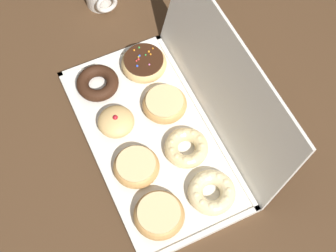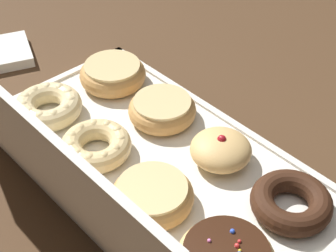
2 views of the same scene
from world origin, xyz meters
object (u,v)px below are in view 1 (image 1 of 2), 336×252
(sprinkle_donut_4, at_px, (144,63))
(cruller_donut_6, at_px, (186,148))
(donut_box, at_px, (152,138))
(glazed_ring_donut_2, at_px, (136,166))
(glazed_ring_donut_5, at_px, (165,104))
(chocolate_cake_ring_donut_0, at_px, (98,83))
(jelly_filled_donut_1, at_px, (116,122))
(glazed_ring_donut_3, at_px, (159,215))
(cruller_donut_7, at_px, (212,192))

(sprinkle_donut_4, distance_m, cruller_donut_6, 0.27)
(donut_box, height_order, glazed_ring_donut_2, glazed_ring_donut_2)
(glazed_ring_donut_2, height_order, glazed_ring_donut_5, same)
(chocolate_cake_ring_donut_0, height_order, jelly_filled_donut_1, jelly_filled_donut_1)
(chocolate_cake_ring_donut_0, relative_size, sprinkle_donut_4, 0.91)
(donut_box, distance_m, jelly_filled_donut_1, 0.10)
(donut_box, relative_size, cruller_donut_6, 5.18)
(donut_box, relative_size, glazed_ring_donut_2, 5.02)
(glazed_ring_donut_2, xyz_separation_m, glazed_ring_donut_3, (0.13, -0.00, 0.00))
(sprinkle_donut_4, bearing_deg, glazed_ring_donut_5, -1.36)
(chocolate_cake_ring_donut_0, xyz_separation_m, glazed_ring_donut_2, (0.26, -0.00, 0.00))
(glazed_ring_donut_5, bearing_deg, cruller_donut_6, -1.93)
(glazed_ring_donut_3, relative_size, cruller_donut_6, 1.09)
(cruller_donut_7, bearing_deg, chocolate_cake_ring_donut_0, -162.02)
(glazed_ring_donut_3, bearing_deg, sprinkle_donut_4, 160.71)
(glazed_ring_donut_2, distance_m, cruller_donut_7, 0.19)
(cruller_donut_7, bearing_deg, cruller_donut_6, -179.09)
(glazed_ring_donut_2, bearing_deg, cruller_donut_7, 44.61)
(sprinkle_donut_4, bearing_deg, cruller_donut_7, -0.82)
(jelly_filled_donut_1, xyz_separation_m, glazed_ring_donut_2, (0.13, -0.00, -0.00))
(cruller_donut_7, bearing_deg, donut_box, -162.51)
(sprinkle_donut_4, bearing_deg, cruller_donut_6, -1.64)
(glazed_ring_donut_5, bearing_deg, sprinkle_donut_4, 178.64)
(jelly_filled_donut_1, xyz_separation_m, cruller_donut_7, (0.27, 0.13, -0.00))
(donut_box, bearing_deg, glazed_ring_donut_5, 134.52)
(donut_box, xyz_separation_m, sprinkle_donut_4, (-0.20, 0.07, 0.03))
(chocolate_cake_ring_donut_0, xyz_separation_m, jelly_filled_donut_1, (0.13, -0.00, 0.01))
(glazed_ring_donut_2, relative_size, cruller_donut_6, 1.03)
(chocolate_cake_ring_donut_0, relative_size, cruller_donut_6, 1.03)
(cruller_donut_6, height_order, cruller_donut_7, cruller_donut_7)
(glazed_ring_donut_3, bearing_deg, glazed_ring_donut_5, 152.47)
(chocolate_cake_ring_donut_0, height_order, cruller_donut_6, cruller_donut_6)
(cruller_donut_6, bearing_deg, cruller_donut_7, 0.91)
(donut_box, xyz_separation_m, cruller_donut_6, (0.07, 0.06, 0.02))
(sprinkle_donut_4, bearing_deg, chocolate_cake_ring_donut_0, -88.47)
(jelly_filled_donut_1, height_order, glazed_ring_donut_3, jelly_filled_donut_1)
(donut_box, distance_m, glazed_ring_donut_2, 0.10)
(chocolate_cake_ring_donut_0, height_order, glazed_ring_donut_3, glazed_ring_donut_3)
(glazed_ring_donut_2, height_order, cruller_donut_7, same)
(donut_box, xyz_separation_m, glazed_ring_donut_3, (0.20, -0.07, 0.03))
(glazed_ring_donut_2, bearing_deg, glazed_ring_donut_3, -0.64)
(chocolate_cake_ring_donut_0, distance_m, glazed_ring_donut_3, 0.39)
(cruller_donut_6, xyz_separation_m, cruller_donut_7, (0.13, 0.00, 0.00))
(sprinkle_donut_4, bearing_deg, jelly_filled_donut_1, -45.30)
(glazed_ring_donut_3, relative_size, glazed_ring_donut_5, 1.03)
(glazed_ring_donut_5, distance_m, cruller_donut_7, 0.26)
(donut_box, xyz_separation_m, glazed_ring_donut_5, (-0.06, 0.07, 0.02))
(cruller_donut_7, bearing_deg, sprinkle_donut_4, 179.18)
(glazed_ring_donut_3, distance_m, sprinkle_donut_4, 0.42)
(donut_box, relative_size, glazed_ring_donut_5, 4.91)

